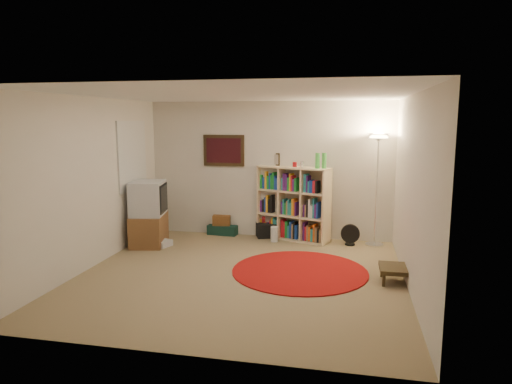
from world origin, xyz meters
TOP-DOWN VIEW (x-y plane):
  - room at (-0.05, 0.05)m, footprint 4.54×4.54m
  - bookshelf at (0.46, 2.13)m, footprint 1.38×0.82m
  - floor_lamp at (1.92, 1.98)m, footprint 0.45×0.45m
  - floor_fan at (1.51, 1.90)m, footprint 0.33×0.17m
  - tv_stand at (-1.94, 1.24)m, footprint 0.67×0.86m
  - dvd_box at (-1.71, 1.19)m, footprint 0.39×0.36m
  - suitcase at (-0.87, 2.25)m, footprint 0.59×0.41m
  - wicker_basket at (-0.90, 2.21)m, footprint 0.36×0.28m
  - duffel_bag at (-0.02, 2.18)m, footprint 0.46×0.43m
  - paper_towel at (0.17, 1.87)m, footprint 0.16×0.16m
  - red_rug at (0.80, 0.33)m, footprint 1.96×1.96m
  - side_table at (2.14, 0.16)m, footprint 0.48×0.48m

SIDE VIEW (x-z plane):
  - red_rug at x=0.80m, z-range 0.00..0.02m
  - dvd_box at x=-1.71m, z-range 0.00..0.11m
  - suitcase at x=-0.87m, z-range 0.00..0.18m
  - duffel_bag at x=-0.02m, z-range 0.00..0.26m
  - paper_towel at x=0.17m, z-range 0.00..0.27m
  - side_table at x=2.14m, z-range 0.07..0.29m
  - floor_fan at x=1.51m, z-range 0.00..0.37m
  - wicker_basket at x=-0.90m, z-range 0.18..0.37m
  - tv_stand at x=-1.94m, z-range -0.02..1.10m
  - bookshelf at x=0.46m, z-range -0.15..1.45m
  - room at x=-0.05m, z-range -0.01..2.53m
  - floor_lamp at x=1.92m, z-range 0.64..2.58m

